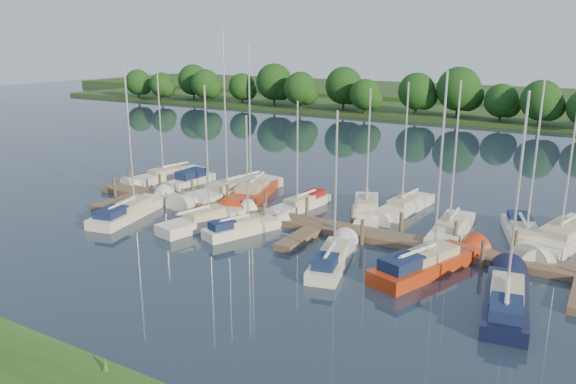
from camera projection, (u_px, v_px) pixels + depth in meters
The scene contains 22 objects.
ground at pixel (253, 269), 30.99m from camera, with size 260.00×260.00×0.00m, color #192233.
dock at pixel (315, 229), 37.00m from camera, with size 40.00×6.00×0.40m.
mooring_pilings at pixel (323, 218), 37.82m from camera, with size 38.24×2.84×2.00m.
far_shore at pixel (507, 114), 93.11m from camera, with size 180.00×30.00×0.60m, color #213D17.
distant_hill at pixel (530, 98), 113.74m from camera, with size 220.00×40.00×1.40m, color #344F22.
treeline at pixel (480, 96), 81.98m from camera, with size 146.52×10.15×8.32m.
sailboat_n_0 at pixel (166, 177), 50.46m from camera, with size 3.25×8.00×10.14m.
motorboat at pixel (189, 181), 48.81m from camera, with size 1.73×5.55×1.61m.
sailboat_n_2 at pixel (230, 193), 45.36m from camera, with size 4.03×10.80×13.48m.
sailboat_n_3 at pixel (252, 194), 44.83m from camera, with size 4.47×9.76×12.34m.
sailboat_n_4 at pixel (300, 205), 41.88m from camera, with size 2.28×6.60×8.38m.
sailboat_n_5 at pixel (366, 210), 40.82m from camera, with size 3.93×7.22×9.43m.
sailboat_n_6 at pixel (403, 208), 41.21m from camera, with size 2.50×7.73×9.81m.
sailboat_n_7 at pixel (450, 233), 36.02m from camera, with size 2.34×8.13×10.32m.
sailboat_n_8 at pixel (525, 237), 35.11m from camera, with size 3.97×8.24×10.37m.
sailboat_n_9 at pixel (561, 240), 34.73m from camera, with size 4.34×9.87×12.44m.
sailboat_s_0 at pixel (132, 211), 40.40m from camera, with size 3.47×8.66×10.86m.
sailboat_s_1 at pixel (206, 221), 38.21m from camera, with size 3.19×7.68×9.86m.
sailboat_s_2 at pixel (244, 229), 36.64m from camera, with size 3.29×6.09×8.06m.
sailboat_s_3 at pixel (333, 259), 31.53m from camera, with size 3.02×7.03×9.00m.
sailboat_s_4 at pixel (428, 265), 30.67m from camera, with size 4.42×8.68×11.24m.
sailboat_s_5 at pixel (506, 301), 26.55m from camera, with size 2.97×8.31×10.54m.
Camera 1 is at (16.35, -23.74, 12.31)m, focal length 35.00 mm.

